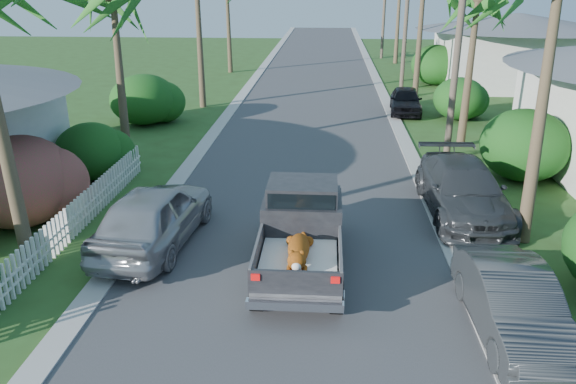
# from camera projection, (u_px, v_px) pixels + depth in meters

# --- Properties ---
(ground) EXTENTS (120.00, 120.00, 0.00)m
(ground) POSITION_uv_depth(u_px,v_px,m) (272.00, 369.00, 10.30)
(ground) COLOR #2B491B
(ground) RESTS_ON ground
(road) EXTENTS (8.00, 100.00, 0.02)m
(road) POSITION_uv_depth(u_px,v_px,m) (313.00, 97.00, 33.59)
(road) COLOR #38383A
(road) RESTS_ON ground
(curb_left) EXTENTS (0.60, 100.00, 0.06)m
(curb_left) POSITION_uv_depth(u_px,v_px,m) (241.00, 96.00, 33.87)
(curb_left) COLOR #A5A39E
(curb_left) RESTS_ON ground
(curb_right) EXTENTS (0.60, 100.00, 0.06)m
(curb_right) POSITION_uv_depth(u_px,v_px,m) (385.00, 98.00, 33.30)
(curb_right) COLOR #A5A39E
(curb_right) RESTS_ON ground
(pickup_truck) EXTENTS (1.98, 5.12, 2.06)m
(pickup_truck) POSITION_uv_depth(u_px,v_px,m) (302.00, 225.00, 13.82)
(pickup_truck) COLOR black
(pickup_truck) RESTS_ON ground
(parked_car_rn) EXTENTS (1.60, 4.21, 1.37)m
(parked_car_rn) POSITION_uv_depth(u_px,v_px,m) (513.00, 304.00, 11.07)
(parked_car_rn) COLOR #2C3031
(parked_car_rn) RESTS_ON ground
(parked_car_rm) EXTENTS (2.32, 5.43, 1.56)m
(parked_car_rm) POSITION_uv_depth(u_px,v_px,m) (463.00, 190.00, 16.77)
(parked_car_rm) COLOR #34373A
(parked_car_rm) RESTS_ON ground
(parked_car_rf) EXTENTS (1.89, 4.04, 1.34)m
(parked_car_rf) POSITION_uv_depth(u_px,v_px,m) (406.00, 101.00, 29.48)
(parked_car_rf) COLOR black
(parked_car_rf) RESTS_ON ground
(parked_car_ln) EXTENTS (2.45, 5.11, 1.68)m
(parked_car_ln) POSITION_uv_depth(u_px,v_px,m) (154.00, 216.00, 14.79)
(parked_car_ln) COLOR #9E9FA5
(parked_car_ln) RESTS_ON ground
(shrub_l_b) EXTENTS (3.00, 3.30, 2.60)m
(shrub_l_b) POSITION_uv_depth(u_px,v_px,m) (19.00, 181.00, 15.94)
(shrub_l_b) COLOR #BF1B44
(shrub_l_b) RESTS_ON ground
(shrub_l_c) EXTENTS (2.40, 2.64, 2.00)m
(shrub_l_c) POSITION_uv_depth(u_px,v_px,m) (90.00, 151.00, 19.75)
(shrub_l_c) COLOR #1B4313
(shrub_l_c) RESTS_ON ground
(shrub_l_d) EXTENTS (3.20, 3.52, 2.40)m
(shrub_l_d) POSITION_uv_depth(u_px,v_px,m) (144.00, 99.00, 27.17)
(shrub_l_d) COLOR #1B4313
(shrub_l_d) RESTS_ON ground
(shrub_r_b) EXTENTS (3.00, 3.30, 2.50)m
(shrub_r_b) POSITION_uv_depth(u_px,v_px,m) (524.00, 145.00, 19.59)
(shrub_r_b) COLOR #1B4313
(shrub_r_b) RESTS_ON ground
(shrub_r_c) EXTENTS (2.60, 2.86, 2.10)m
(shrub_r_c) POSITION_uv_depth(u_px,v_px,m) (460.00, 99.00, 28.07)
(shrub_r_c) COLOR #1B4313
(shrub_r_c) RESTS_ON ground
(shrub_r_d) EXTENTS (3.20, 3.52, 2.60)m
(shrub_r_d) POSITION_uv_depth(u_px,v_px,m) (435.00, 65.00, 37.26)
(shrub_r_d) COLOR #1B4313
(shrub_r_d) RESTS_ON ground
(picket_fence) EXTENTS (0.10, 11.00, 1.00)m
(picket_fence) POSITION_uv_depth(u_px,v_px,m) (77.00, 216.00, 15.64)
(picket_fence) COLOR white
(picket_fence) RESTS_ON ground
(house_right_far) EXTENTS (9.00, 8.00, 4.60)m
(house_right_far) POSITION_uv_depth(u_px,v_px,m) (514.00, 53.00, 36.64)
(house_right_far) COLOR silver
(house_right_far) RESTS_ON ground
(utility_pole_b) EXTENTS (1.60, 0.26, 9.00)m
(utility_pole_b) POSITION_uv_depth(u_px,v_px,m) (459.00, 40.00, 20.40)
(utility_pole_b) COLOR brown
(utility_pole_b) RESTS_ON ground
(utility_pole_c) EXTENTS (1.60, 0.26, 9.00)m
(utility_pole_c) POSITION_uv_depth(u_px,v_px,m) (406.00, 15.00, 34.37)
(utility_pole_c) COLOR brown
(utility_pole_c) RESTS_ON ground
(utility_pole_d) EXTENTS (1.60, 0.26, 9.00)m
(utility_pole_d) POSITION_uv_depth(u_px,v_px,m) (384.00, 4.00, 48.35)
(utility_pole_d) COLOR brown
(utility_pole_d) RESTS_ON ground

